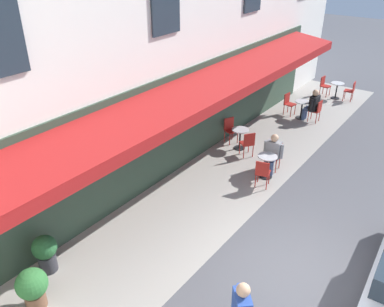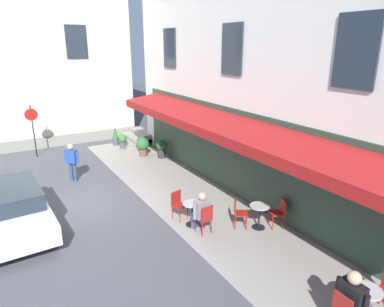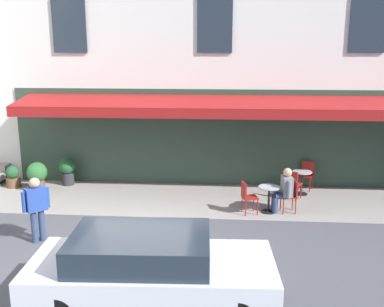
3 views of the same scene
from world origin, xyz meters
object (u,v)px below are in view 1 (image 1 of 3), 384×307
Objects in this scene: cafe_chair_red_near_door at (248,142)px; potted_plant_mid_terrace at (32,287)px; potted_plant_under_sign at (45,252)px; cafe_chair_red_under_awning at (230,128)px; seated_patron_in_black at (312,104)px; cafe_chair_red_kerbside at (263,171)px; cafe_table_far_end at (240,136)px; cafe_table_near_entrance at (267,163)px; cafe_chair_red_back_row at (289,102)px; cafe_table_streetside at (337,88)px; cafe_table_mid_terrace at (302,107)px; cafe_chair_red_by_window at (274,153)px; cafe_chair_red_corner_right at (324,84)px; seated_companion_in_grey at (272,152)px; cafe_chair_red_facing_street at (351,90)px; cafe_chair_red_corner_left at (317,109)px.

cafe_chair_red_near_door is 0.98× the size of potted_plant_mid_terrace.
cafe_chair_red_under_awning is at bearing -178.98° from potted_plant_under_sign.
cafe_chair_red_near_door is 4.29m from seated_patron_in_black.
cafe_table_far_end is at bearing -134.53° from cafe_chair_red_kerbside.
cafe_table_near_entrance is 2.03m from cafe_table_far_end.
cafe_chair_red_back_row reaches higher than cafe_table_streetside.
potted_plant_mid_terrace is at bearing -2.01° from cafe_table_mid_terrace.
potted_plant_mid_terrace is at bearing -9.83° from cafe_chair_red_by_window.
seated_patron_in_black is at bearing 172.53° from cafe_chair_red_near_door.
cafe_chair_red_near_door is at bearing -137.56° from cafe_chair_red_kerbside.
cafe_table_streetside and cafe_table_far_end have the same top height.
cafe_chair_red_by_window reaches higher than cafe_table_far_end.
cafe_chair_red_back_row is 12.39m from potted_plant_mid_terrace.
cafe_chair_red_kerbside and cafe_chair_red_corner_right have the same top height.
cafe_chair_red_back_row reaches higher than cafe_table_mid_terrace.
seated_companion_in_grey reaches higher than cafe_table_near_entrance.
seated_patron_in_black is (3.26, 0.68, 0.17)m from cafe_chair_red_corner_right.
cafe_table_near_entrance is 5.10m from seated_patron_in_black.
potted_plant_mid_terrace is (6.65, -1.59, -0.02)m from cafe_chair_red_kerbside.
cafe_table_mid_terrace is 0.82× the size of cafe_chair_red_back_row.
cafe_chair_red_back_row is 0.98× the size of potted_plant_under_sign.
cafe_table_far_end is at bearing -125.43° from cafe_table_near_entrance.
cafe_chair_red_back_row is at bearing -93.83° from seated_patron_in_black.
cafe_table_mid_terrace is 3.40m from cafe_chair_red_facing_street.
cafe_chair_red_corner_right is at bearing -164.66° from cafe_chair_red_corner_left.
cafe_chair_red_kerbside reaches higher than cafe_table_near_entrance.
cafe_chair_red_near_door is (7.50, 0.12, 0.00)m from cafe_chair_red_corner_right.
cafe_chair_red_by_window is 1.00× the size of cafe_chair_red_corner_right.
cafe_chair_red_corner_left is 1.00× the size of cafe_chair_red_under_awning.
cafe_table_mid_terrace is (-4.43, -0.93, -0.06)m from cafe_chair_red_by_window.
cafe_chair_red_by_window is 2.31m from cafe_chair_red_under_awning.
seated_patron_in_black is at bearing 176.06° from potted_plant_mid_terrace.
cafe_chair_red_facing_street is 7.22m from cafe_chair_red_under_awning.
seated_companion_in_grey reaches higher than cafe_chair_red_corner_left.
cafe_chair_red_back_row is at bearing -17.69° from cafe_table_streetside.
cafe_table_streetside is at bearing -84.34° from cafe_chair_red_facing_street.
potted_plant_mid_terrace is at bearing -13.46° from cafe_chair_red_kerbside.
cafe_chair_red_kerbside is at bearing 9.05° from cafe_chair_red_corner_right.
cafe_chair_red_corner_left is 1.00× the size of cafe_chair_red_back_row.
cafe_chair_red_corner_right is 1.21× the size of cafe_table_far_end.
cafe_chair_red_corner_left is 3.28m from cafe_chair_red_facing_street.
cafe_chair_red_kerbside is at bearing 17.30° from cafe_chair_red_back_row.
potted_plant_under_sign reaches higher than cafe_chair_red_facing_street.
cafe_chair_red_by_window and cafe_chair_red_near_door have the same top height.
seated_patron_in_black is at bearing 89.75° from cafe_table_mid_terrace.
cafe_chair_red_back_row is 1.21× the size of cafe_table_far_end.
cafe_table_mid_terrace is 4.25m from cafe_chair_red_near_door.
cafe_chair_red_corner_left is 11.69m from potted_plant_under_sign.
cafe_chair_red_facing_street is 0.98× the size of potted_plant_under_sign.
potted_plant_mid_terrace is (12.32, -0.43, 0.04)m from cafe_table_mid_terrace.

